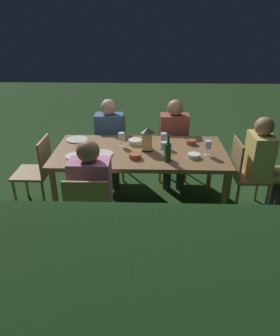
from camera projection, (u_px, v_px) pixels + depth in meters
The scene contains 25 objects.
ground_plane at pixel (140, 206), 3.91m from camera, with size 16.00×16.00×0.00m, color #26471E.
dining_table at pixel (140, 154), 3.61m from camera, with size 1.95×0.99×0.74m.
chair_side_right_b at pixel (90, 212), 2.92m from camera, with size 0.42×0.40×0.87m.
person_in_pink at pixel (92, 188), 3.03m from camera, with size 0.38×0.47×1.15m.
chair_head_far at pixel (37, 169), 3.74m from camera, with size 0.40×0.42×0.87m.
chair_side_left_a at pixel (173, 144), 4.49m from camera, with size 0.42×0.40×0.87m.
person_in_rust at pixel (174, 139), 4.25m from camera, with size 0.38×0.47×1.15m.
chair_side_left_b at pixel (111, 143), 4.51m from camera, with size 0.42×0.40×0.87m.
person_in_blue at pixel (109, 138), 4.27m from camera, with size 0.38×0.47×1.15m.
chair_head_near at pixel (245, 172), 3.67m from camera, with size 0.40×0.42×0.87m.
person_in_mustard at pixel (264, 161), 3.60m from camera, with size 0.48×0.38×1.15m.
lantern_centerpiece at pixel (147, 138), 3.54m from camera, with size 0.15×0.15×0.27m.
green_bottle_on_table at pixel (168, 152), 3.27m from camera, with size 0.07×0.07×0.29m.
wine_glass_a at pixel (208, 145), 3.42m from camera, with size 0.08×0.08×0.17m.
wine_glass_b at pixel (81, 154), 3.19m from camera, with size 0.08×0.08×0.17m.
wine_glass_c at pixel (164, 137), 3.64m from camera, with size 0.08×0.08×0.17m.
wine_glass_d at pixel (164, 147), 3.38m from camera, with size 0.08×0.08×0.17m.
wine_glass_e at pixel (122, 137), 3.65m from camera, with size 0.08×0.08×0.17m.
plate_a at pixel (102, 154), 3.48m from camera, with size 0.24×0.24×0.01m, color silver.
plate_b at pixel (77, 139), 3.89m from camera, with size 0.26×0.26×0.01m, color white.
plate_c at pixel (76, 156), 3.42m from camera, with size 0.22×0.22×0.01m, color white.
bowl_olives at pixel (194, 156), 3.40m from camera, with size 0.14×0.14×0.04m.
bowl_bread at pixel (191, 142), 3.75m from camera, with size 0.11×0.11×0.05m.
bowl_salad at pixel (135, 142), 3.76m from camera, with size 0.16×0.16×0.06m.
bowl_dip at pixel (135, 156), 3.38m from camera, with size 0.13×0.13×0.05m.
Camera 1 is at (-0.11, 3.32, 2.12)m, focal length 33.60 mm.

